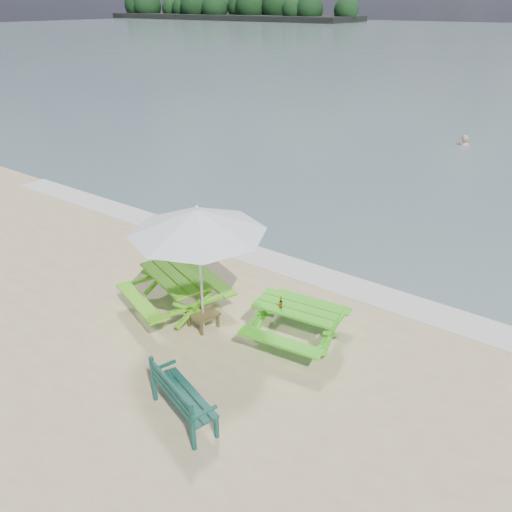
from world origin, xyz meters
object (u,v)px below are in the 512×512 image
Objects in this scene: picnic_table_right at (297,324)px; park_bench at (184,405)px; side_table at (203,319)px; patio_umbrella at (198,221)px; beer_bottle at (281,304)px; picnic_table_left at (176,293)px; swimmer at (462,154)px.

park_bench is (-0.34, -2.65, -0.10)m from picnic_table_right.
side_table is 2.05m from patio_umbrella.
picnic_table_right is at bearing 22.28° from patio_umbrella.
beer_bottle is at bearing 87.18° from park_bench.
picnic_table_left reaches higher than park_bench.
picnic_table_left is 2.35m from beer_bottle.
beer_bottle reaches higher than park_bench.
side_table is at bearing 124.30° from park_bench.
swimmer is (-1.19, 16.47, -1.21)m from beer_bottle.
beer_bottle is at bearing 7.95° from picnic_table_left.
patio_umbrella is at bearing -157.72° from picnic_table_right.
swimmer is at bearing 94.96° from picnic_table_right.
picnic_table_left is 1.70× the size of park_bench.
picnic_table_left reaches higher than picnic_table_right.
picnic_table_left is 3.03m from park_bench.
swimmer is (-1.07, 18.90, -0.65)m from park_bench.
picnic_table_left is at bearing 169.73° from side_table.
picnic_table_right is 1.37× the size of park_bench.
park_bench is 0.47× the size of patio_umbrella.
patio_umbrella is at bearing 124.30° from park_bench.
park_bench is at bearing -55.70° from side_table.
swimmer is at bearing 94.13° from beer_bottle.
picnic_table_left is 2.57m from picnic_table_right.
picnic_table_right is at bearing 44.09° from beer_bottle.
picnic_table_left reaches higher than side_table.
patio_umbrella is (0.00, 0.00, 2.05)m from side_table.
park_bench is 0.79× the size of swimmer.
side_table is 16.95m from swimmer.
park_bench is at bearing -92.82° from beer_bottle.
swimmer is (0.27, 16.94, -0.57)m from side_table.
park_bench is (2.17, -2.11, -0.14)m from picnic_table_left.
park_bench is 6.10× the size of beer_bottle.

